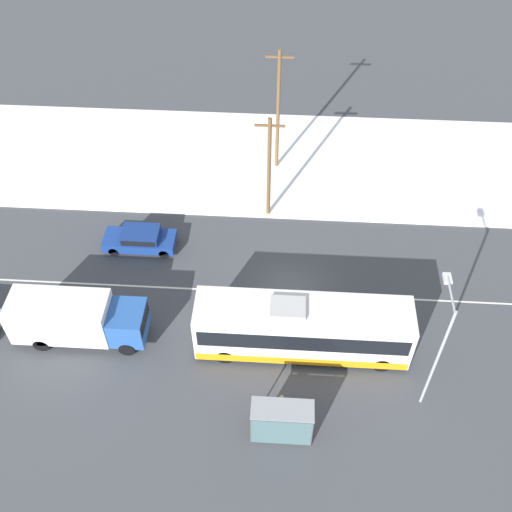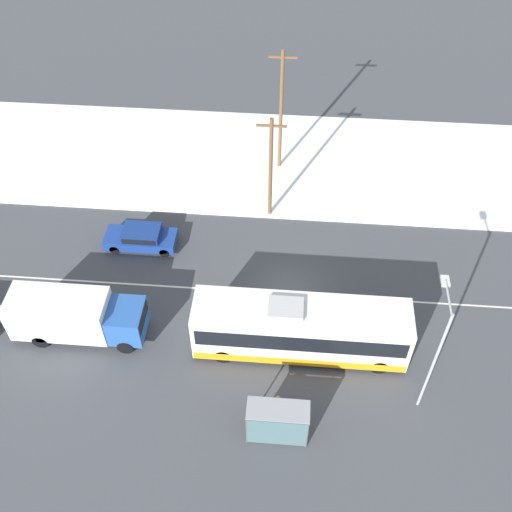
{
  "view_description": "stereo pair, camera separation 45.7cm",
  "coord_description": "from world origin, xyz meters",
  "views": [
    {
      "loc": [
        -0.52,
        -22.44,
        27.34
      ],
      "look_at": [
        -2.01,
        1.59,
        1.4
      ],
      "focal_mm": 42.0,
      "sensor_mm": 36.0,
      "label": 1
    },
    {
      "loc": [
        -0.06,
        -22.41,
        27.34
      ],
      "look_at": [
        -2.01,
        1.59,
        1.4
      ],
      "focal_mm": 42.0,
      "sensor_mm": 36.0,
      "label": 2
    }
  ],
  "objects": [
    {
      "name": "snow_lot",
      "position": [
        0.0,
        12.31,
        0.06
      ],
      "size": [
        80.0,
        11.89,
        0.12
      ],
      "color": "white",
      "rests_on": "ground_plane"
    },
    {
      "name": "box_truck",
      "position": [
        -11.37,
        -3.72,
        1.6
      ],
      "size": [
        7.22,
        2.3,
        2.87
      ],
      "color": "silver",
      "rests_on": "ground_plane"
    },
    {
      "name": "utility_pole_snowlot",
      "position": [
        -1.17,
        11.83,
        4.74
      ],
      "size": [
        1.8,
        0.24,
        9.09
      ],
      "color": "brown",
      "rests_on": "ground_plane"
    },
    {
      "name": "utility_pole_roadside",
      "position": [
        -1.52,
        6.75,
        3.95
      ],
      "size": [
        1.8,
        0.24,
        7.53
      ],
      "color": "brown",
      "rests_on": "ground_plane"
    },
    {
      "name": "pedestrian_at_stop",
      "position": [
        -0.19,
        -7.79,
        1.02
      ],
      "size": [
        0.6,
        0.27,
        1.66
      ],
      "color": "#23232D",
      "rests_on": "ground_plane"
    },
    {
      "name": "bus_shelter",
      "position": [
        -0.13,
        -9.13,
        1.68
      ],
      "size": [
        2.94,
        1.2,
        2.4
      ],
      "color": "gray",
      "rests_on": "ground_plane"
    },
    {
      "name": "sedan_car",
      "position": [
        -9.35,
        3.24,
        0.75
      ],
      "size": [
        4.45,
        1.8,
        1.37
      ],
      "rotation": [
        0.0,
        0.0,
        3.14
      ],
      "color": "navy",
      "rests_on": "ground_plane"
    },
    {
      "name": "lane_marking_center",
      "position": [
        0.0,
        0.0,
        0.0
      ],
      "size": [
        60.0,
        0.12,
        0.0
      ],
      "color": "silver",
      "rests_on": "ground_plane"
    },
    {
      "name": "ground_plane",
      "position": [
        0.0,
        0.0,
        0.0
      ],
      "size": [
        120.0,
        120.0,
        0.0
      ],
      "primitive_type": "plane",
      "color": "#424449"
    },
    {
      "name": "city_bus",
      "position": [
        0.77,
        -3.76,
        1.74
      ],
      "size": [
        11.25,
        2.57,
        3.57
      ],
      "color": "white",
      "rests_on": "ground_plane"
    },
    {
      "name": "streetlamp",
      "position": [
        6.89,
        -6.22,
        4.68
      ],
      "size": [
        0.36,
        2.4,
        7.45
      ],
      "color": "#9EA3A8",
      "rests_on": "ground_plane"
    }
  ]
}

